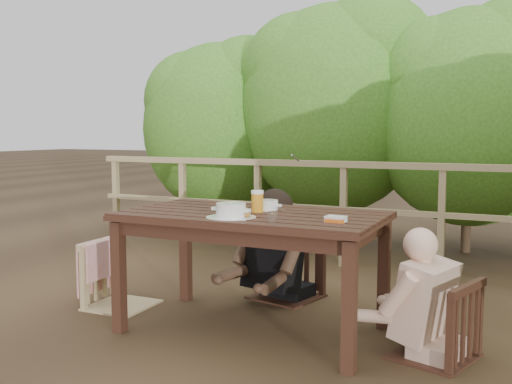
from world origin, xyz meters
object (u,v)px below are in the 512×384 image
at_px(diner_right, 442,254).
at_px(butter_tub, 336,220).
at_px(chair_far, 286,237).
at_px(chair_right, 436,283).
at_px(table, 253,273).
at_px(woman, 288,214).
at_px(soup_near, 231,211).
at_px(beer_glass, 257,203).
at_px(bread_roll, 240,213).
at_px(soup_far, 267,206).
at_px(tumbler, 272,218).
at_px(chair_left, 121,246).

xyz_separation_m(diner_right, butter_tub, (-0.56, -0.19, 0.18)).
distance_m(chair_far, butter_tub, 1.21).
relative_size(chair_right, diner_right, 0.72).
relative_size(table, chair_right, 1.88).
relative_size(chair_far, woman, 0.73).
height_order(chair_far, woman, woman).
height_order(woman, soup_near, woman).
distance_m(chair_right, beer_glass, 1.18).
bearing_deg(beer_glass, butter_tub, -17.01).
bearing_deg(butter_tub, bread_roll, -169.34).
relative_size(chair_far, soup_far, 3.94).
relative_size(table, diner_right, 1.35).
distance_m(diner_right, tumbler, 0.98).
bearing_deg(beer_glass, soup_far, 85.21).
bearing_deg(bread_roll, tumbler, -22.36).
bearing_deg(soup_near, table, 84.00).
xyz_separation_m(soup_far, bread_roll, (-0.02, -0.36, 0.00)).
distance_m(table, chair_left, 1.10).
bearing_deg(bread_roll, chair_far, 95.83).
relative_size(table, chair_left, 1.81).
height_order(chair_far, bread_roll, chair_far).
bearing_deg(woman, soup_near, 106.83).
xyz_separation_m(bread_roll, tumbler, (0.26, -0.11, -0.01)).
xyz_separation_m(table, soup_near, (-0.03, -0.25, 0.43)).
distance_m(table, tumbler, 0.59).
height_order(chair_far, chair_right, chair_far).
distance_m(chair_far, diner_right, 1.47).
height_order(chair_left, soup_near, chair_left).
bearing_deg(butter_tub, chair_far, 131.88).
relative_size(soup_near, butter_tub, 2.62).
bearing_deg(butter_tub, chair_right, 25.00).
relative_size(chair_far, soup_near, 3.16).
height_order(woman, bread_roll, woman).
height_order(woman, beer_glass, woman).
distance_m(woman, diner_right, 1.48).
bearing_deg(chair_left, beer_glass, -92.95).
xyz_separation_m(chair_left, chair_far, (1.01, 0.73, 0.02)).
relative_size(chair_left, soup_near, 2.99).
distance_m(table, beer_glass, 0.46).
bearing_deg(soup_far, beer_glass, -94.79).
xyz_separation_m(woman, soup_near, (0.06, -1.05, 0.16)).
bearing_deg(woman, chair_far, 103.58).
xyz_separation_m(table, diner_right, (1.17, 0.02, 0.23)).
height_order(diner_right, tumbler, diner_right).
xyz_separation_m(bread_roll, butter_tub, (0.59, 0.05, -0.02)).
distance_m(beer_glass, tumbler, 0.41).
bearing_deg(chair_left, diner_right, -91.78).
relative_size(chair_left, chair_right, 1.04).
xyz_separation_m(chair_left, bread_roll, (1.11, -0.26, 0.35)).
bearing_deg(woman, diner_right, 161.74).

